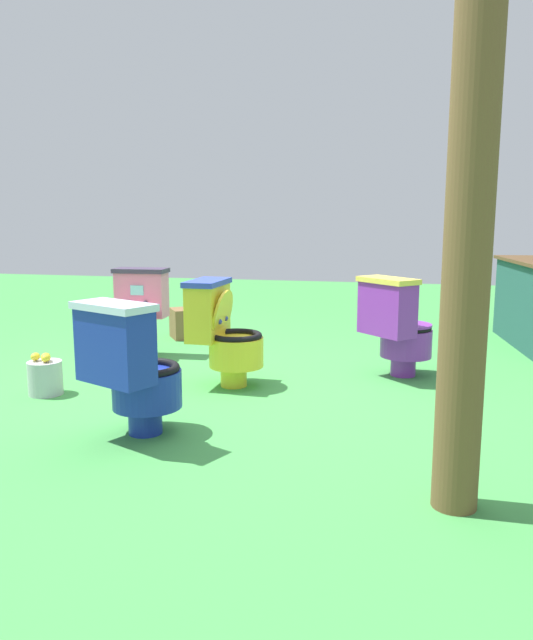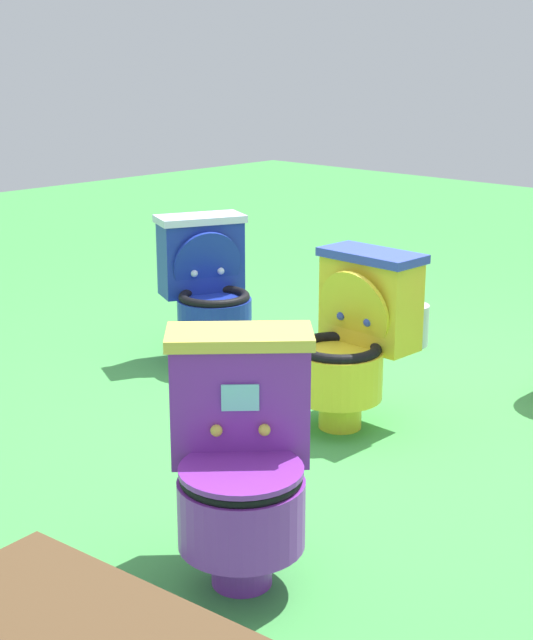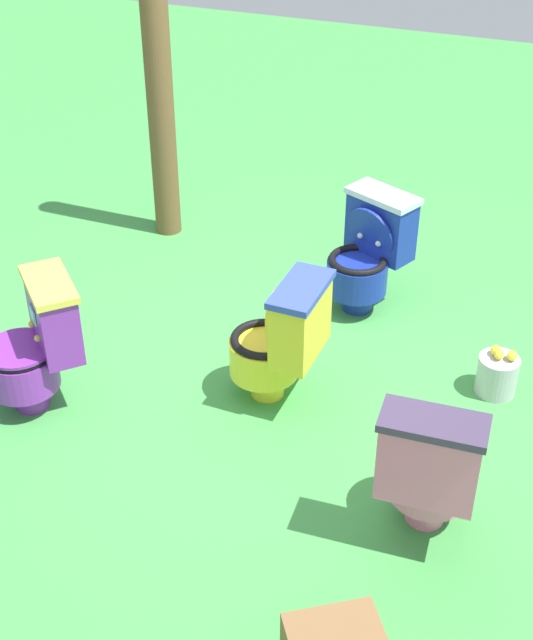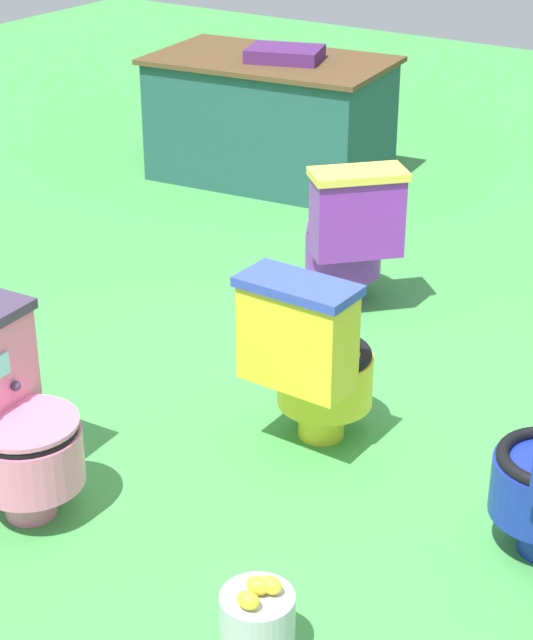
{
  "view_description": "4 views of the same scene",
  "coord_description": "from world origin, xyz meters",
  "px_view_note": "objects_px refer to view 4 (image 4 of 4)",
  "views": [
    {
      "loc": [
        3.81,
        1.21,
        1.14
      ],
      "look_at": [
        0.21,
        0.37,
        0.52
      ],
      "focal_mm": 34.1,
      "sensor_mm": 36.0,
      "label": 1
    },
    {
      "loc": [
        -2.36,
        2.92,
        1.52
      ],
      "look_at": [
        0.16,
        0.29,
        0.47
      ],
      "focal_mm": 52.48,
      "sensor_mm": 36.0,
      "label": 2
    },
    {
      "loc": [
        -3.57,
        -1.31,
        3.0
      ],
      "look_at": [
        -0.09,
        0.07,
        0.49
      ],
      "focal_mm": 49.8,
      "sensor_mm": 36.0,
      "label": 3
    },
    {
      "loc": [
        1.79,
        -3.1,
        2.31
      ],
      "look_at": [
        -0.3,
        0.05,
        0.45
      ],
      "focal_mm": 61.79,
      "sensor_mm": 36.0,
      "label": 4
    }
  ],
  "objects_px": {
    "toilet_yellow": "(313,358)",
    "lemon_bucket": "(258,624)",
    "toilet_pink": "(5,417)",
    "toilet_purple": "(349,235)",
    "vendor_table": "(271,118)"
  },
  "relations": [
    {
      "from": "toilet_yellow",
      "to": "vendor_table",
      "type": "distance_m",
      "value": 3.15
    },
    {
      "from": "vendor_table",
      "to": "lemon_bucket",
      "type": "relative_size",
      "value": 5.6
    },
    {
      "from": "lemon_bucket",
      "to": "toilet_yellow",
      "type": "bearing_deg",
      "value": 113.79
    },
    {
      "from": "toilet_purple",
      "to": "toilet_pink",
      "type": "bearing_deg",
      "value": -140.09
    },
    {
      "from": "toilet_purple",
      "to": "vendor_table",
      "type": "relative_size",
      "value": 0.47
    },
    {
      "from": "toilet_yellow",
      "to": "toilet_purple",
      "type": "relative_size",
      "value": 1.0
    },
    {
      "from": "toilet_purple",
      "to": "lemon_bucket",
      "type": "bearing_deg",
      "value": -112.32
    },
    {
      "from": "toilet_yellow",
      "to": "lemon_bucket",
      "type": "relative_size",
      "value": 2.63
    },
    {
      "from": "toilet_pink",
      "to": "vendor_table",
      "type": "bearing_deg",
      "value": -164.3
    },
    {
      "from": "toilet_yellow",
      "to": "toilet_pink",
      "type": "distance_m",
      "value": 1.14
    },
    {
      "from": "vendor_table",
      "to": "lemon_bucket",
      "type": "xyz_separation_m",
      "value": [
        2.33,
        -3.61,
        -0.28
      ]
    },
    {
      "from": "toilet_purple",
      "to": "lemon_bucket",
      "type": "relative_size",
      "value": 2.63
    },
    {
      "from": "toilet_yellow",
      "to": "toilet_pink",
      "type": "bearing_deg",
      "value": -123.73
    },
    {
      "from": "lemon_bucket",
      "to": "vendor_table",
      "type": "bearing_deg",
      "value": 122.85
    },
    {
      "from": "toilet_purple",
      "to": "toilet_pink",
      "type": "xyz_separation_m",
      "value": [
        -0.15,
        -2.08,
        0.0
      ]
    }
  ]
}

